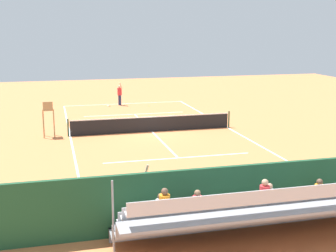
% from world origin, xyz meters
% --- Properties ---
extents(ground_plane, '(60.00, 60.00, 0.00)m').
position_xyz_m(ground_plane, '(0.00, 0.00, 0.00)').
color(ground_plane, '#D17542').
extents(court_line_markings, '(10.10, 22.20, 0.01)m').
position_xyz_m(court_line_markings, '(0.00, -0.04, 0.00)').
color(court_line_markings, white).
rests_on(court_line_markings, ground).
extents(tennis_net, '(10.30, 0.10, 1.07)m').
position_xyz_m(tennis_net, '(0.00, 0.00, 0.50)').
color(tennis_net, black).
rests_on(tennis_net, ground).
extents(backdrop_wall, '(18.00, 0.16, 2.00)m').
position_xyz_m(backdrop_wall, '(0.00, 14.00, 1.00)').
color(backdrop_wall, '#1E4C2D').
rests_on(backdrop_wall, ground).
extents(bleacher_stand, '(9.06, 2.40, 2.35)m').
position_xyz_m(bleacher_stand, '(0.04, 15.30, 0.91)').
color(bleacher_stand, gray).
rests_on(bleacher_stand, ground).
extents(umpire_chair, '(0.67, 0.67, 2.14)m').
position_xyz_m(umpire_chair, '(6.20, -0.15, 1.31)').
color(umpire_chair, '#A88456').
rests_on(umpire_chair, ground).
extents(courtside_bench, '(1.80, 0.40, 0.93)m').
position_xyz_m(courtside_bench, '(-1.57, 13.27, 0.56)').
color(courtside_bench, '#234C2D').
rests_on(courtside_bench, ground).
extents(equipment_bag, '(0.90, 0.36, 0.36)m').
position_xyz_m(equipment_bag, '(0.00, 13.40, 0.18)').
color(equipment_bag, '#B22D2D').
rests_on(equipment_bag, ground).
extents(tennis_player, '(0.47, 0.55, 1.93)m').
position_xyz_m(tennis_player, '(0.47, -10.33, 1.02)').
color(tennis_player, navy).
rests_on(tennis_player, ground).
extents(tennis_racket, '(0.39, 0.58, 0.03)m').
position_xyz_m(tennis_racket, '(1.46, -10.26, 0.01)').
color(tennis_racket, black).
rests_on(tennis_racket, ground).
extents(tennis_ball_near, '(0.07, 0.07, 0.07)m').
position_xyz_m(tennis_ball_near, '(-1.78, -9.23, 0.03)').
color(tennis_ball_near, '#CCDB33').
rests_on(tennis_ball_near, ground).
extents(line_judge, '(0.37, 0.54, 1.93)m').
position_xyz_m(line_judge, '(3.07, 13.15, 1.02)').
color(line_judge, '#232328').
rests_on(line_judge, ground).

